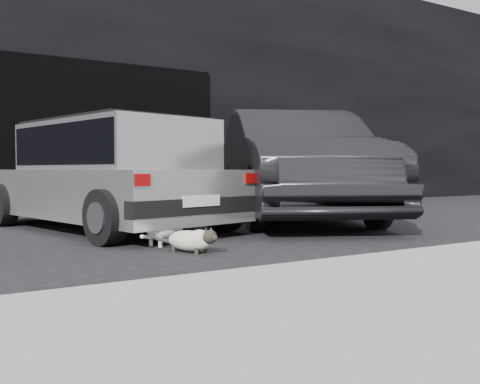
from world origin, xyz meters
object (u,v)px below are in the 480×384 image
silver_hatchback (110,170)px  second_car (294,164)px  cat_siamese (193,240)px  cat_white (167,228)px

silver_hatchback → second_car: (2.70, -0.09, 0.08)m
cat_siamese → second_car: bearing=-162.8°
cat_siamese → silver_hatchback: bearing=-109.3°
silver_hatchback → second_car: 2.70m
second_car → silver_hatchback: bearing=-157.1°
second_car → cat_white: (-2.64, -1.48, -0.64)m
silver_hatchback → cat_white: silver_hatchback is taller
cat_siamese → cat_white: (0.01, 0.57, 0.05)m
second_car → cat_white: 3.09m
silver_hatchback → second_car: bearing=-15.4°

